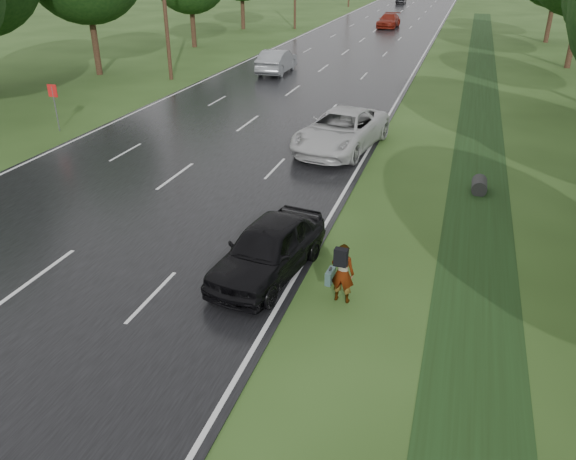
# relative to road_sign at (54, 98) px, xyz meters

# --- Properties ---
(ground) EXTENTS (220.00, 220.00, 0.00)m
(ground) POSITION_rel_road_sign_xyz_m (8.50, -12.00, -1.64)
(ground) COLOR #294217
(ground) RESTS_ON ground
(road) EXTENTS (14.00, 180.00, 0.04)m
(road) POSITION_rel_road_sign_xyz_m (8.50, 33.00, -1.62)
(road) COLOR black
(road) RESTS_ON ground
(edge_stripe_east) EXTENTS (0.12, 180.00, 0.01)m
(edge_stripe_east) POSITION_rel_road_sign_xyz_m (15.25, 33.00, -1.60)
(edge_stripe_east) COLOR silver
(edge_stripe_east) RESTS_ON road
(edge_stripe_west) EXTENTS (0.12, 180.00, 0.01)m
(edge_stripe_west) POSITION_rel_road_sign_xyz_m (1.75, 33.00, -1.60)
(edge_stripe_west) COLOR silver
(edge_stripe_west) RESTS_ON road
(center_line) EXTENTS (0.12, 180.00, 0.01)m
(center_line) POSITION_rel_road_sign_xyz_m (8.50, 33.00, -1.60)
(center_line) COLOR silver
(center_line) RESTS_ON road
(drainage_ditch) EXTENTS (2.20, 120.00, 0.56)m
(drainage_ditch) POSITION_rel_road_sign_xyz_m (20.00, 6.71, -1.61)
(drainage_ditch) COLOR black
(drainage_ditch) RESTS_ON ground
(road_sign) EXTENTS (0.50, 0.06, 2.30)m
(road_sign) POSITION_rel_road_sign_xyz_m (0.00, 0.00, 0.00)
(road_sign) COLOR slate
(road_sign) RESTS_ON ground
(pedestrian) EXTENTS (0.74, 0.69, 1.63)m
(pedestrian) POSITION_rel_road_sign_xyz_m (16.68, -10.66, -0.80)
(pedestrian) COLOR #A5998C
(pedestrian) RESTS_ON ground
(white_pickup) EXTENTS (3.78, 6.51, 1.71)m
(white_pickup) POSITION_rel_road_sign_xyz_m (14.00, 1.32, -0.75)
(white_pickup) COLOR beige
(white_pickup) RESTS_ON road
(dark_sedan) EXTENTS (2.49, 4.75, 1.54)m
(dark_sedan) POSITION_rel_road_sign_xyz_m (14.50, -10.00, -0.83)
(dark_sedan) COLOR black
(dark_sedan) RESTS_ON road
(silver_sedan) EXTENTS (1.87, 5.07, 1.66)m
(silver_sedan) POSITION_rel_road_sign_xyz_m (5.68, 17.27, -0.77)
(silver_sedan) COLOR gray
(silver_sedan) RESTS_ON road
(far_car_red) EXTENTS (2.35, 5.35, 1.53)m
(far_car_red) POSITION_rel_road_sign_xyz_m (9.50, 47.09, -0.84)
(far_car_red) COLOR maroon
(far_car_red) RESTS_ON road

